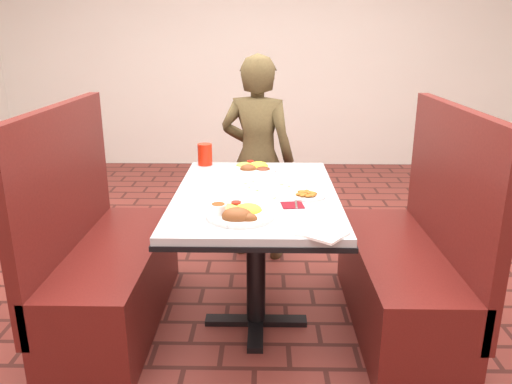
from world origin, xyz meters
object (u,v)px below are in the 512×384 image
plantain_plate (307,195)px  red_tumbler (205,154)px  diner_person (258,159)px  near_dinner_plate (239,210)px  booth_bench_left (105,267)px  far_dinner_plate (254,166)px  booth_bench_right (409,269)px  dining_table (256,210)px

plantain_plate → red_tumbler: size_ratio=1.34×
diner_person → plantain_plate: bearing=119.8°
near_dinner_plate → booth_bench_left: bearing=153.7°
far_dinner_plate → plantain_plate: (0.27, -0.50, -0.01)m
booth_bench_right → far_dinner_plate: booth_bench_right is taller
near_dinner_plate → far_dinner_plate: 0.79m
dining_table → booth_bench_left: size_ratio=1.01×
dining_table → booth_bench_right: booth_bench_right is taller
diner_person → plantain_plate: size_ratio=8.06×
booth_bench_right → far_dinner_plate: size_ratio=4.43×
near_dinner_plate → plantain_plate: 0.43m
diner_person → plantain_plate: (0.26, -0.99, 0.07)m
near_dinner_plate → far_dinner_plate: near_dinner_plate is taller
booth_bench_left → red_tumbler: (0.48, 0.54, 0.49)m
dining_table → far_dinner_plate: 0.44m
far_dinner_plate → diner_person: bearing=88.2°
booth_bench_left → plantain_plate: booth_bench_left is taller
booth_bench_left → plantain_plate: bearing=-4.2°
booth_bench_right → diner_person: diner_person is taller
plantain_plate → booth_bench_right: bearing=8.0°
far_dinner_plate → red_tumbler: (-0.29, 0.11, 0.04)m
diner_person → far_dinner_plate: (-0.02, -0.49, 0.08)m
dining_table → near_dinner_plate: (-0.07, -0.36, 0.13)m
far_dinner_plate → plantain_plate: size_ratio=1.57×
diner_person → red_tumbler: diner_person is taller
plantain_plate → booth_bench_left: bearing=175.8°
booth_bench_right → red_tumbler: booth_bench_right is taller
plantain_plate → diner_person: bearing=104.5°
near_dinner_plate → red_tumbler: size_ratio=2.30×
booth_bench_left → far_dinner_plate: (0.78, 0.42, 0.45)m
dining_table → booth_bench_right: (0.80, 0.00, -0.32)m
booth_bench_left → diner_person: (0.79, 0.91, 0.37)m
near_dinner_plate → red_tumbler: 0.93m
near_dinner_plate → far_dinner_plate: (0.05, 0.79, -0.01)m
near_dinner_plate → red_tumbler: red_tumbler is taller
diner_person → far_dinner_plate: diner_person is taller
booth_bench_left → far_dinner_plate: bearing=28.7°
dining_table → diner_person: 0.91m
booth_bench_right → diner_person: size_ratio=0.86×
booth_bench_left → diner_person: 1.26m
diner_person → booth_bench_left: bearing=64.3°
dining_table → booth_bench_left: 0.86m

